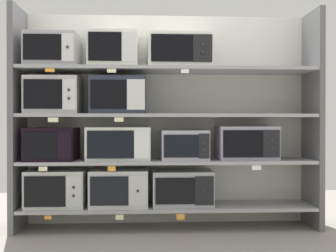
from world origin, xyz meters
TOP-DOWN VIEW (x-y plane):
  - back_panel at (0.00, 0.24)m, footprint 2.87×0.04m
  - upright_left at (-1.36, 0.00)m, footprint 0.05×0.44m
  - upright_right at (1.36, 0.00)m, footprint 0.05×0.44m
  - shelf_0 at (0.00, 0.00)m, footprint 2.67×0.44m
  - microwave_0 at (-1.01, -0.00)m, footprint 0.52×0.39m
  - microwave_1 at (-0.45, -0.00)m, footprint 0.52×0.39m
  - microwave_2 at (0.13, -0.00)m, footprint 0.55×0.36m
  - price_tag_0 at (-1.04, -0.22)m, footprint 0.06×0.00m
  - price_tag_1 at (-0.43, -0.22)m, footprint 0.07×0.00m
  - price_tag_2 at (0.10, -0.22)m, footprint 0.07×0.00m
  - shelf_1 at (0.00, 0.00)m, footprint 2.67×0.44m
  - microwave_3 at (-1.06, -0.00)m, footprint 0.43×0.42m
  - microwave_4 at (-0.45, -0.00)m, footprint 0.58×0.34m
  - microwave_5 at (0.15, -0.00)m, footprint 0.43×0.43m
  - microwave_6 at (0.73, -0.00)m, footprint 0.54×0.35m
  - price_tag_3 at (-1.08, -0.22)m, footprint 0.07×0.00m
  - price_tag_4 at (-0.50, -0.22)m, footprint 0.07×0.00m
  - price_tag_5 at (0.77, -0.22)m, footprint 0.08×0.00m
  - shelf_2 at (0.00, 0.00)m, footprint 2.67×0.44m
  - microwave_7 at (-1.04, -0.00)m, footprint 0.47×0.40m
  - microwave_8 at (-0.45, -0.00)m, footprint 0.50×0.41m
  - price_tag_6 at (-1.00, -0.22)m, footprint 0.09×0.00m
  - price_tag_7 at (-0.44, -0.22)m, footprint 0.08×0.00m
  - shelf_3 at (0.00, 0.00)m, footprint 2.67×0.44m
  - microwave_9 at (-1.04, -0.00)m, footprint 0.46×0.41m
  - microwave_10 at (-0.50, -0.00)m, footprint 0.44×0.43m
  - microwave_11 at (0.11, -0.00)m, footprint 0.57×0.40m
  - price_tag_8 at (-1.02, -0.22)m, footprint 0.08×0.00m
  - price_tag_9 at (-0.50, -0.22)m, footprint 0.08×0.00m
  - price_tag_10 at (0.14, -0.22)m, footprint 0.07×0.00m

SIDE VIEW (x-z plane):
  - price_tag_2 at x=0.10m, z-range 0.13..0.18m
  - price_tag_1 at x=-0.43m, z-range 0.13..0.18m
  - price_tag_0 at x=-1.04m, z-range 0.15..0.18m
  - shelf_0 at x=0.00m, z-range 0.18..0.21m
  - microwave_2 at x=0.13m, z-range 0.21..0.53m
  - microwave_0 at x=-1.01m, z-range 0.21..0.55m
  - microwave_1 at x=-0.45m, z-range 0.21..0.55m
  - price_tag_4 at x=-0.50m, z-range 0.55..0.60m
  - price_tag_5 at x=0.77m, z-range 0.56..0.60m
  - price_tag_3 at x=-1.08m, z-range 0.56..0.60m
  - shelf_1 at x=0.00m, z-range 0.60..0.63m
  - microwave_5 at x=0.15m, z-range 0.63..0.90m
  - microwave_3 at x=-1.06m, z-range 0.63..0.93m
  - microwave_4 at x=-0.45m, z-range 0.63..0.93m
  - microwave_6 at x=0.73m, z-range 0.63..0.94m
  - price_tag_6 at x=-1.00m, z-range 0.98..1.02m
  - price_tag_7 at x=-0.44m, z-range 0.98..1.02m
  - back_panel at x=0.00m, z-range 0.00..2.02m
  - upright_left at x=-1.36m, z-range 0.00..2.02m
  - upright_right at x=1.36m, z-range 0.00..2.02m
  - shelf_2 at x=0.00m, z-range 1.02..1.05m
  - microwave_8 at x=-0.45m, z-range 1.05..1.38m
  - microwave_7 at x=-1.04m, z-range 1.05..1.39m
  - price_tag_10 at x=0.14m, z-range 1.40..1.44m
  - price_tag_9 at x=-0.50m, z-range 1.41..1.44m
  - price_tag_8 at x=-1.02m, z-range 1.41..1.44m
  - shelf_3 at x=0.00m, z-range 1.45..1.48m
  - microwave_9 at x=-1.04m, z-range 1.48..1.77m
  - microwave_11 at x=0.11m, z-range 1.48..1.78m
  - microwave_10 at x=-0.50m, z-range 1.48..1.79m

